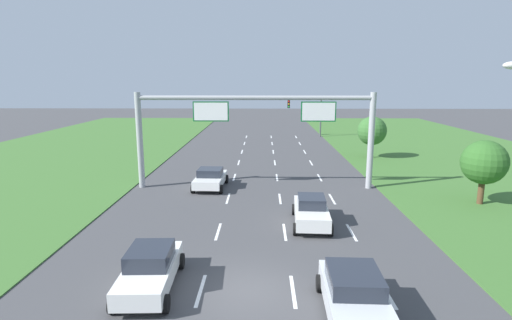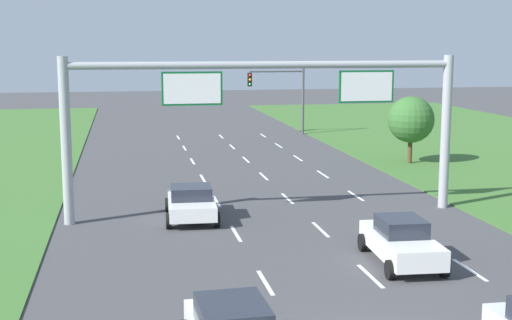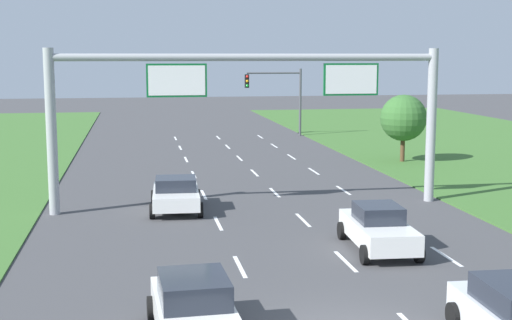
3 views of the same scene
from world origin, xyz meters
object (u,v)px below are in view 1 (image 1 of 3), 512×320
(car_far_ahead, at_px, (210,178))
(traffic_light_mast, at_px, (307,109))
(car_mid_lane, at_px, (150,268))
(sign_gantry, at_px, (256,122))
(car_near_red, at_px, (311,211))
(roadside_tree_mid, at_px, (484,162))
(roadside_tree_far, at_px, (372,131))
(car_lead_silver, at_px, (354,293))

(car_far_ahead, xyz_separation_m, traffic_light_mast, (10.00, 27.42, 3.13))
(car_mid_lane, xyz_separation_m, car_far_ahead, (0.40, 14.54, -0.06))
(car_far_ahead, xyz_separation_m, sign_gantry, (3.39, 0.13, 4.13))
(car_near_red, bearing_deg, roadside_tree_mid, 21.79)
(roadside_tree_far, bearing_deg, sign_gantry, -134.61)
(car_far_ahead, distance_m, traffic_light_mast, 29.36)
(car_near_red, height_order, car_mid_lane, car_mid_lane)
(car_far_ahead, bearing_deg, car_mid_lane, -88.92)
(car_near_red, xyz_separation_m, traffic_light_mast, (3.47, 34.97, 3.08))
(car_lead_silver, distance_m, roadside_tree_mid, 16.65)
(car_mid_lane, xyz_separation_m, roadside_tree_far, (15.31, 26.35, 2.00))
(traffic_light_mast, bearing_deg, car_mid_lane, -103.92)
(car_far_ahead, xyz_separation_m, roadside_tree_far, (14.91, 11.81, 2.06))
(sign_gantry, xyz_separation_m, roadside_tree_far, (11.52, 11.68, -2.06))
(car_mid_lane, bearing_deg, traffic_light_mast, 73.82)
(car_lead_silver, xyz_separation_m, roadside_tree_far, (7.97, 28.03, 1.99))
(car_mid_lane, distance_m, sign_gantry, 15.69)
(sign_gantry, height_order, roadside_tree_far, sign_gantry)
(car_near_red, relative_size, roadside_tree_far, 1.03)
(roadside_tree_mid, bearing_deg, car_lead_silver, -130.97)
(car_mid_lane, distance_m, roadside_tree_far, 30.54)
(car_lead_silver, xyz_separation_m, car_far_ahead, (-6.94, 16.22, -0.07))
(car_far_ahead, height_order, traffic_light_mast, traffic_light_mast)
(car_lead_silver, height_order, car_far_ahead, car_lead_silver)
(car_lead_silver, xyz_separation_m, roadside_tree_mid, (10.84, 12.48, 1.94))
(car_near_red, height_order, traffic_light_mast, traffic_light_mast)
(car_far_ahead, bearing_deg, sign_gantry, 4.92)
(car_near_red, distance_m, traffic_light_mast, 35.27)
(car_lead_silver, distance_m, car_mid_lane, 7.53)
(sign_gantry, distance_m, roadside_tree_mid, 15.05)
(sign_gantry, xyz_separation_m, roadside_tree_mid, (14.39, -3.87, -2.11))
(car_far_ahead, bearing_deg, roadside_tree_mid, -9.21)
(roadside_tree_mid, relative_size, roadside_tree_far, 0.98)
(car_lead_silver, bearing_deg, car_far_ahead, 115.03)
(car_far_ahead, distance_m, roadside_tree_mid, 18.28)
(car_near_red, height_order, sign_gantry, sign_gantry)
(car_near_red, xyz_separation_m, roadside_tree_far, (8.38, 19.36, 2.02))
(roadside_tree_far, bearing_deg, car_near_red, -113.40)
(traffic_light_mast, xyz_separation_m, roadside_tree_far, (4.91, -15.61, -1.06))
(car_far_ahead, relative_size, roadside_tree_mid, 1.00)
(car_mid_lane, bearing_deg, car_near_red, 42.98)
(car_lead_silver, relative_size, car_far_ahead, 1.02)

